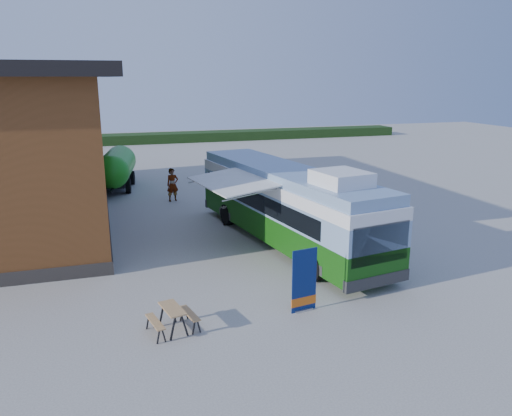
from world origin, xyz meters
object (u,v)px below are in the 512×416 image
object	(u,v)px
slurry_tanker	(117,167)
banner	(304,286)
picnic_table	(173,314)
person_a	(173,185)
person_b	(226,207)
bus	(286,202)

from	to	relation	value
slurry_tanker	banner	bearing A→B (deg)	-67.58
picnic_table	banner	bearing A→B (deg)	-11.22
person_a	slurry_tanker	bearing A→B (deg)	111.93
banner	person_a	xyz separation A→B (m)	(-1.82, 15.36, 0.14)
person_b	bus	bearing A→B (deg)	62.38
picnic_table	person_b	xyz separation A→B (m)	(3.99, 9.85, 0.35)
bus	slurry_tanker	bearing A→B (deg)	106.47
bus	person_b	distance (m)	4.03
picnic_table	person_b	world-z (taller)	person_b
bus	person_b	bearing A→B (deg)	107.77
person_a	slurry_tanker	xyz separation A→B (m)	(-2.92, 4.29, 0.49)
person_a	slurry_tanker	distance (m)	5.22
bus	slurry_tanker	distance (m)	14.87
banner	person_b	world-z (taller)	banner
bus	banner	bearing A→B (deg)	-115.16
picnic_table	person_a	xyz separation A→B (m)	(2.21, 15.44, 0.42)
slurry_tanker	picnic_table	bearing A→B (deg)	-79.05
bus	slurry_tanker	xyz separation A→B (m)	(-6.50, 13.36, -0.37)
picnic_table	person_a	size ratio (longest dim) A/B	0.77
person_a	person_b	size ratio (longest dim) A/B	1.09
person_a	slurry_tanker	size ratio (longest dim) A/B	0.28
bus	picnic_table	world-z (taller)	bus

